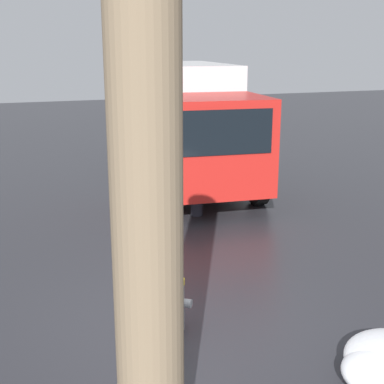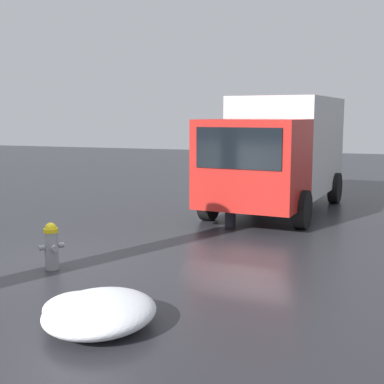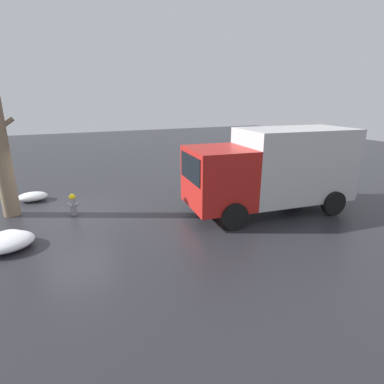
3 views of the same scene
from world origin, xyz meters
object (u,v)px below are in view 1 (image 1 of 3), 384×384
(pedestrian, at_px, (197,173))
(delivery_truck, at_px, (187,122))
(tree_trunk, at_px, (147,237))
(fire_hydrant, at_px, (176,300))

(pedestrian, bearing_deg, delivery_truck, 41.58)
(tree_trunk, height_order, pedestrian, tree_trunk)
(delivery_truck, bearing_deg, tree_trunk, 74.63)
(tree_trunk, bearing_deg, delivery_truck, -21.36)
(tree_trunk, bearing_deg, fire_hydrant, -23.66)
(delivery_truck, distance_m, pedestrian, 2.73)
(fire_hydrant, height_order, pedestrian, pedestrian)
(fire_hydrant, height_order, tree_trunk, tree_trunk)
(tree_trunk, xyz_separation_m, delivery_truck, (9.02, -3.53, -0.45))
(delivery_truck, bearing_deg, fire_hydrant, 75.33)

